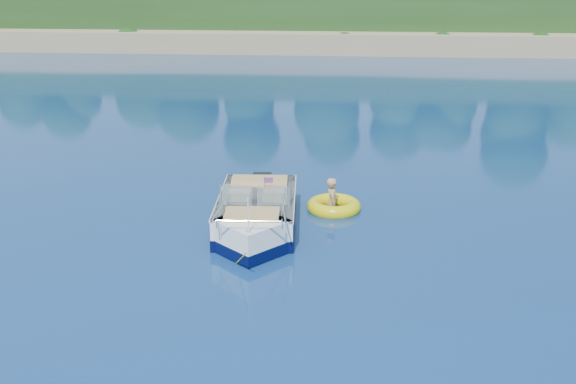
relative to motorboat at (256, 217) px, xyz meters
name	(u,v)px	position (x,y,z in m)	size (l,w,h in m)	color
ground	(247,238)	(-0.14, -0.52, -0.32)	(160.00, 160.00, 0.00)	#0A2449
shoreline	(333,16)	(-0.14, 63.25, 0.65)	(170.00, 59.00, 6.00)	#998259
motorboat	(256,217)	(0.00, 0.00, 0.00)	(2.02, 5.03, 1.67)	white
tow_tube	(334,206)	(1.77, 1.52, -0.23)	(1.46, 1.46, 0.36)	yellow
boy	(332,209)	(1.71, 1.56, -0.32)	(0.50, 0.33, 1.37)	tan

